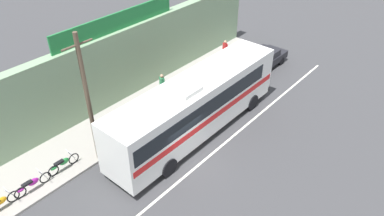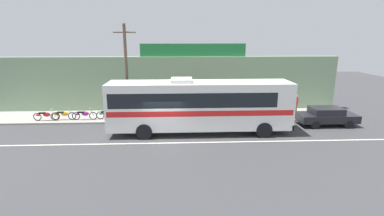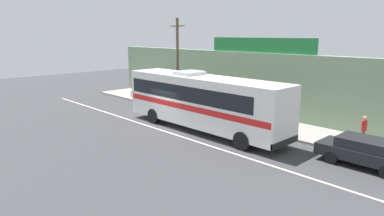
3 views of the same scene
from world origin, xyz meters
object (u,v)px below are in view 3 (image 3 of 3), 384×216
at_px(motorcycle_blue, 156,98).
at_px(pedestrian_far_left, 256,107).
at_px(pedestrian_by_curb, 364,128).
at_px(utility_pole, 178,63).
at_px(intercity_bus, 202,99).
at_px(motorcycle_green, 169,100).
at_px(motorcycle_red, 136,94).
at_px(motorcycle_black, 146,95).
at_px(parked_car, 365,151).

bearing_deg(motorcycle_blue, pedestrian_far_left, 5.83).
bearing_deg(pedestrian_by_curb, utility_pole, -173.20).
bearing_deg(utility_pole, intercity_bus, -26.10).
xyz_separation_m(motorcycle_green, pedestrian_far_left, (8.32, 0.93, 0.60)).
xyz_separation_m(motorcycle_red, motorcycle_green, (4.70, 0.21, 0.00)).
bearing_deg(motorcycle_black, motorcycle_green, 0.95).
bearing_deg(motorcycle_blue, motorcycle_black, 178.44).
xyz_separation_m(motorcycle_black, pedestrian_far_left, (11.72, 0.99, 0.60)).
bearing_deg(motorcycle_black, pedestrian_by_curb, 3.33).
distance_m(motorcycle_green, motorcycle_black, 3.40).
xyz_separation_m(intercity_bus, pedestrian_far_left, (1.36, 4.06, -0.90)).
bearing_deg(pedestrian_by_curb, motorcycle_blue, -176.22).
xyz_separation_m(parked_car, utility_pole, (-14.86, 1.31, 3.15)).
bearing_deg(parked_car, utility_pole, 174.98).
xyz_separation_m(motorcycle_red, pedestrian_far_left, (13.02, 1.14, 0.60)).
relative_size(intercity_bus, pedestrian_by_curb, 7.59).
bearing_deg(intercity_bus, motorcycle_red, 165.92).
bearing_deg(utility_pole, motorcycle_red, 176.58).
relative_size(intercity_bus, motorcycle_blue, 6.32).
relative_size(motorcycle_green, pedestrian_by_curb, 1.14).
xyz_separation_m(intercity_bus, motorcycle_black, (-10.35, 3.07, -1.50)).
distance_m(intercity_bus, parked_car, 9.85).
height_order(pedestrian_far_left, pedestrian_by_curb, pedestrian_far_left).
relative_size(pedestrian_far_left, pedestrian_by_curb, 1.09).
relative_size(motorcycle_green, motorcycle_black, 0.99).
distance_m(motorcycle_red, motorcycle_black, 1.31).
height_order(intercity_bus, utility_pole, utility_pole).
xyz_separation_m(motorcycle_green, motorcycle_black, (-3.39, -0.06, 0.00)).
relative_size(parked_car, motorcycle_blue, 2.19).
height_order(motorcycle_blue, pedestrian_far_left, pedestrian_far_left).
relative_size(motorcycle_red, motorcycle_blue, 1.00).
height_order(motorcycle_black, motorcycle_blue, same).
xyz_separation_m(utility_pole, pedestrian_far_left, (6.54, 1.53, -2.73)).
bearing_deg(pedestrian_far_left, intercity_bus, -108.55).
distance_m(intercity_bus, utility_pole, 6.05).
bearing_deg(parked_car, pedestrian_far_left, 161.20).
height_order(utility_pole, pedestrian_far_left, utility_pole).
height_order(parked_car, utility_pole, utility_pole).
height_order(intercity_bus, parked_car, intercity_bus).
xyz_separation_m(intercity_bus, utility_pole, (-5.18, 2.54, 1.82)).
bearing_deg(motorcycle_green, utility_pole, -18.44).
bearing_deg(motorcycle_black, parked_car, -5.25).
relative_size(motorcycle_blue, pedestrian_far_left, 1.11).
bearing_deg(intercity_bus, motorcycle_green, 155.78).
distance_m(utility_pole, pedestrian_by_curb, 14.12).
relative_size(motorcycle_black, motorcycle_blue, 0.96).
relative_size(motorcycle_red, pedestrian_by_curb, 1.20).
bearing_deg(motorcycle_blue, motorcycle_red, -177.91).
relative_size(motorcycle_red, motorcycle_green, 1.05).
xyz_separation_m(motorcycle_red, motorcycle_black, (1.31, 0.15, 0.00)).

